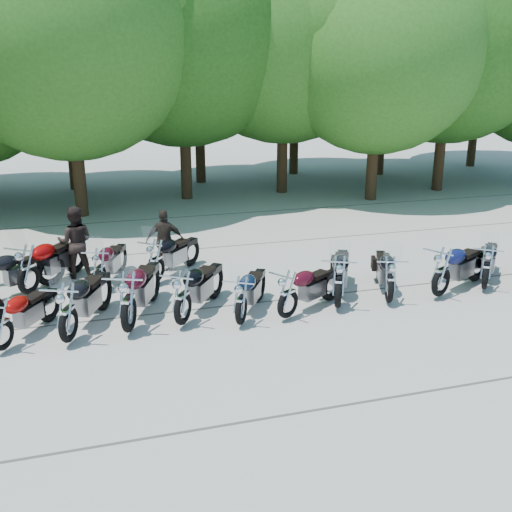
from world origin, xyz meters
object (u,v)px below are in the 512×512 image
object	(u,v)px
motorcycle_4	(128,300)
motorcycle_9	(390,278)
motorcycle_17	(156,260)
motorcycle_15	(27,268)
motorcycle_5	(182,296)
rider_2	(165,241)
motorcycle_10	(442,271)
motorcycle_3	(67,311)
motorcycle_8	(339,280)
motorcycle_2	(1,323)
motorcycle_7	(288,293)
rider_1	(75,242)
motorcycle_6	(241,299)
motorcycle_11	(487,266)
motorcycle_16	(100,268)

from	to	relation	value
motorcycle_4	motorcycle_9	distance (m)	5.65
motorcycle_17	motorcycle_15	bearing A→B (deg)	40.50
motorcycle_4	motorcycle_5	size ratio (longest dim) A/B	1.08
rider_2	motorcycle_5	bearing A→B (deg)	93.95
motorcycle_10	motorcycle_3	bearing A→B (deg)	62.83
motorcycle_8	rider_2	world-z (taller)	rider_2
motorcycle_2	motorcycle_10	xyz separation A→B (m)	(9.24, 0.06, 0.10)
motorcycle_17	motorcycle_9	bearing A→B (deg)	-168.72
motorcycle_2	rider_2	size ratio (longest dim) A/B	1.26
motorcycle_7	rider_2	bearing A→B (deg)	-4.94
motorcycle_8	motorcycle_17	bearing A→B (deg)	-10.53
rider_1	motorcycle_6	bearing A→B (deg)	136.82
motorcycle_11	motorcycle_15	distance (m)	10.59
motorcycle_11	motorcycle_17	world-z (taller)	motorcycle_17
motorcycle_16	motorcycle_10	bearing A→B (deg)	-177.73
motorcycle_4	motorcycle_3	bearing A→B (deg)	28.03
motorcycle_15	rider_1	distance (m)	1.57
motorcycle_3	motorcycle_5	bearing A→B (deg)	-151.60
motorcycle_5	motorcycle_9	world-z (taller)	motorcycle_5
motorcycle_2	rider_1	world-z (taller)	rider_1
motorcycle_8	rider_1	size ratio (longest dim) A/B	1.34
motorcycle_6	motorcycle_9	bearing A→B (deg)	-145.84
motorcycle_10	motorcycle_15	xyz separation A→B (m)	(-8.96, 2.82, 0.02)
motorcycle_4	motorcycle_17	distance (m)	2.85
motorcycle_17	motorcycle_3	bearing A→B (deg)	95.94
motorcycle_4	motorcycle_8	size ratio (longest dim) A/B	1.06
motorcycle_8	motorcycle_9	xyz separation A→B (m)	(1.20, -0.04, -0.06)
motorcycle_6	motorcycle_11	bearing A→B (deg)	-146.26
motorcycle_4	motorcycle_15	size ratio (longest dim) A/B	1.04
motorcycle_16	motorcycle_17	xyz separation A→B (m)	(1.32, 0.16, 0.04)
motorcycle_9	rider_2	size ratio (longest dim) A/B	1.36
motorcycle_7	motorcycle_9	world-z (taller)	motorcycle_9
motorcycle_3	motorcycle_17	bearing A→B (deg)	-101.82
motorcycle_4	motorcycle_7	distance (m)	3.23
motorcycle_6	motorcycle_11	xyz separation A→B (m)	(6.03, 0.32, 0.03)
motorcycle_5	rider_2	distance (m)	3.65
motorcycle_6	motorcycle_15	world-z (taller)	motorcycle_15
motorcycle_16	rider_2	bearing A→B (deg)	-124.08
motorcycle_5	motorcycle_17	bearing A→B (deg)	-51.34
motorcycle_3	motorcycle_11	bearing A→B (deg)	-155.22
motorcycle_8	motorcycle_9	size ratio (longest dim) A/B	1.10
motorcycle_15	motorcycle_11	bearing A→B (deg)	-159.22
motorcycle_7	motorcycle_8	size ratio (longest dim) A/B	0.89
motorcycle_8	motorcycle_10	xyz separation A→B (m)	(2.49, -0.05, -0.01)
motorcycle_2	motorcycle_11	xyz separation A→B (m)	(10.53, 0.19, 0.05)
motorcycle_5	motorcycle_10	xyz separation A→B (m)	(5.87, -0.12, 0.01)
motorcycle_8	motorcycle_16	size ratio (longest dim) A/B	1.14
motorcycle_4	motorcycle_8	distance (m)	4.45
motorcycle_4	motorcycle_16	world-z (taller)	motorcycle_4
motorcycle_2	motorcycle_11	bearing A→B (deg)	-147.76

